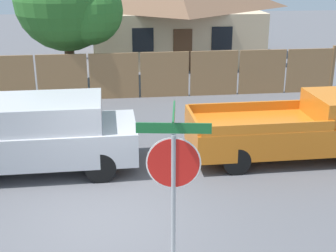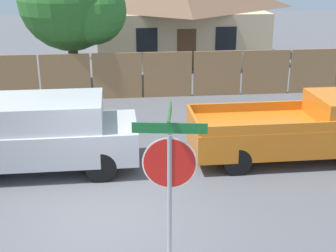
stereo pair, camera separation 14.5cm
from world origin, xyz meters
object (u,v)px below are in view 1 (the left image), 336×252
at_px(orange_pickup, 298,128).
at_px(red_suv, 38,133).
at_px(oak_tree, 71,2).
at_px(house, 173,11).
at_px(stop_sign, 173,177).

bearing_deg(orange_pickup, red_suv, 179.46).
xyz_separation_m(oak_tree, red_suv, (-0.40, -7.93, -2.50)).
height_order(red_suv, orange_pickup, red_suv).
relative_size(oak_tree, red_suv, 1.16).
xyz_separation_m(oak_tree, orange_pickup, (6.38, -7.92, -2.68)).
height_order(house, oak_tree, oak_tree).
bearing_deg(house, stop_sign, -97.52).
height_order(house, orange_pickup, house).
distance_m(house, orange_pickup, 14.34).
bearing_deg(stop_sign, house, 91.26).
bearing_deg(oak_tree, house, 52.06).
bearing_deg(oak_tree, stop_sign, -80.10).
bearing_deg(house, red_suv, -110.40).
distance_m(oak_tree, red_suv, 8.32).
relative_size(house, oak_tree, 1.61).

